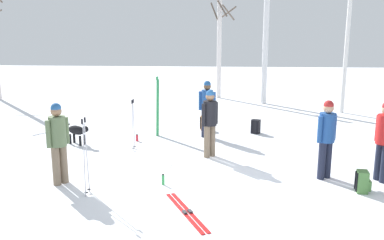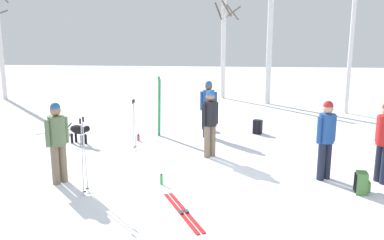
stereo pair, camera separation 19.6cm
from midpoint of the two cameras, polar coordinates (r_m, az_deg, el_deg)
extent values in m
plane|color=white|center=(8.59, 1.69, -8.88)|extent=(60.00, 60.00, 0.00)
cylinder|color=#1E2338|center=(9.23, 18.04, -5.31)|extent=(0.16, 0.16, 0.82)
cylinder|color=#1E2338|center=(9.10, 17.27, -5.51)|extent=(0.16, 0.16, 0.82)
cylinder|color=#1E478C|center=(8.98, 17.95, -1.02)|extent=(0.34, 0.34, 0.62)
sphere|color=tan|center=(8.89, 18.13, 1.62)|extent=(0.22, 0.22, 0.22)
sphere|color=#B22626|center=(8.88, 18.15, 2.00)|extent=(0.21, 0.21, 0.21)
cylinder|color=#1E478C|center=(9.13, 18.84, -0.99)|extent=(0.10, 0.10, 0.56)
cylinder|color=#1E478C|center=(8.83, 17.02, -1.31)|extent=(0.10, 0.10, 0.56)
cylinder|color=#72604C|center=(8.84, -19.25, -6.15)|extent=(0.16, 0.16, 0.82)
cylinder|color=#72604C|center=(8.93, -18.26, -5.90)|extent=(0.16, 0.16, 0.82)
cylinder|color=#566B47|center=(8.70, -19.08, -1.51)|extent=(0.34, 0.34, 0.62)
sphere|color=#997051|center=(8.61, -19.27, 1.20)|extent=(0.22, 0.22, 0.22)
sphere|color=#265999|center=(8.60, -19.30, 1.60)|extent=(0.21, 0.21, 0.21)
cylinder|color=#566B47|center=(8.60, -20.25, -1.89)|extent=(0.10, 0.10, 0.56)
cylinder|color=#566B47|center=(8.81, -17.91, -1.40)|extent=(0.10, 0.10, 0.56)
cylinder|color=#1E2338|center=(12.16, 1.25, -0.54)|extent=(0.16, 0.16, 0.82)
cylinder|color=#1E2338|center=(12.12, 2.08, -0.59)|extent=(0.16, 0.16, 0.82)
cylinder|color=#1E478C|center=(12.00, 1.68, 2.79)|extent=(0.34, 0.34, 0.62)
sphere|color=brown|center=(11.94, 1.70, 4.78)|extent=(0.22, 0.22, 0.22)
sphere|color=#265999|center=(11.93, 1.70, 5.06)|extent=(0.21, 0.21, 0.21)
cylinder|color=#1E478C|center=(12.05, 0.71, 2.74)|extent=(0.10, 0.10, 0.56)
cylinder|color=#1E478C|center=(11.95, 2.66, 2.65)|extent=(0.10, 0.10, 0.56)
cylinder|color=#1E2338|center=(9.49, 24.33, -5.33)|extent=(0.16, 0.16, 0.82)
cylinder|color=red|center=(9.41, 24.24, -1.05)|extent=(0.10, 0.10, 0.56)
cylinder|color=#72604C|center=(10.18, 1.59, -3.07)|extent=(0.16, 0.16, 0.82)
cylinder|color=#72604C|center=(10.30, 2.33, -2.90)|extent=(0.16, 0.16, 0.82)
cylinder|color=black|center=(10.07, 1.99, 0.97)|extent=(0.34, 0.34, 0.62)
sphere|color=#997051|center=(10.00, 2.01, 3.33)|extent=(0.22, 0.22, 0.22)
sphere|color=#265999|center=(9.99, 2.01, 3.67)|extent=(0.21, 0.21, 0.21)
cylinder|color=black|center=(9.94, 1.10, 0.70)|extent=(0.10, 0.10, 0.56)
cylinder|color=black|center=(10.22, 2.86, 1.01)|extent=(0.10, 0.10, 0.56)
ellipsoid|color=black|center=(11.85, -16.45, -1.38)|extent=(0.64, 0.46, 0.26)
sphere|color=black|center=(11.60, -15.31, -1.27)|extent=(0.18, 0.18, 0.18)
ellipsoid|color=black|center=(11.57, -15.08, -1.40)|extent=(0.12, 0.10, 0.06)
cylinder|color=black|center=(12.09, -17.63, -0.81)|extent=(0.19, 0.11, 0.17)
cylinder|color=black|center=(11.83, -15.44, -2.69)|extent=(0.07, 0.07, 0.28)
cylinder|color=black|center=(11.73, -15.97, -2.85)|extent=(0.07, 0.07, 0.28)
cylinder|color=black|center=(12.11, -16.76, -2.44)|extent=(0.07, 0.07, 0.28)
cylinder|color=black|center=(12.01, -17.28, -2.59)|extent=(0.07, 0.07, 0.28)
cube|color=green|center=(12.33, -5.25, 1.74)|extent=(0.07, 0.14, 1.73)
cube|color=green|center=(12.20, -5.34, 5.91)|extent=(0.04, 0.06, 0.10)
cube|color=green|center=(12.28, -5.40, 1.69)|extent=(0.07, 0.14, 1.73)
cube|color=green|center=(12.15, -5.48, 5.88)|extent=(0.04, 0.06, 0.10)
cube|color=red|center=(7.27, -1.98, -12.89)|extent=(0.83, 1.59, 0.02)
cube|color=#333338|center=(7.22, -1.84, -12.88)|extent=(0.11, 0.14, 0.03)
cube|color=red|center=(7.30, -1.22, -12.77)|extent=(0.83, 1.59, 0.02)
cube|color=#333338|center=(7.25, -1.08, -12.76)|extent=(0.11, 0.14, 0.03)
cylinder|color=#B2B2BC|center=(8.14, -15.28, -5.24)|extent=(0.02, 0.11, 1.43)
cylinder|color=black|center=(7.95, -15.59, 0.03)|extent=(0.04, 0.04, 0.10)
cylinder|color=black|center=(8.35, -15.03, -9.46)|extent=(0.07, 0.07, 0.01)
cylinder|color=#B2B2BC|center=(7.99, -15.65, -5.57)|extent=(0.02, 0.11, 1.43)
cylinder|color=black|center=(7.80, -15.97, -0.22)|extent=(0.04, 0.04, 0.10)
cylinder|color=black|center=(8.21, -15.39, -9.85)|extent=(0.07, 0.07, 0.01)
cylinder|color=#B2B2BC|center=(10.96, -8.70, -0.88)|extent=(0.02, 0.10, 1.28)
cylinder|color=black|center=(10.83, -8.82, 2.67)|extent=(0.04, 0.04, 0.10)
cylinder|color=black|center=(11.10, -8.61, -3.73)|extent=(0.07, 0.07, 0.01)
cylinder|color=#B2B2BC|center=(10.81, -8.88, -1.06)|extent=(0.02, 0.10, 1.28)
cylinder|color=black|center=(10.68, -9.00, 2.54)|extent=(0.04, 0.04, 0.10)
cylinder|color=black|center=(10.96, -8.78, -3.95)|extent=(0.07, 0.07, 0.01)
cube|color=#99591E|center=(13.15, 1.26, -0.42)|extent=(0.22, 0.28, 0.44)
cube|color=#99591E|center=(13.17, 1.82, -0.69)|extent=(0.08, 0.20, 0.20)
cube|color=black|center=(13.07, 0.77, -0.49)|extent=(0.03, 0.04, 0.37)
cube|color=black|center=(13.21, 0.74, -0.35)|extent=(0.03, 0.04, 0.37)
cube|color=#4C7F3F|center=(8.68, 22.31, -8.06)|extent=(0.23, 0.28, 0.44)
cube|color=#4C7F3F|center=(8.73, 23.12, -8.48)|extent=(0.08, 0.20, 0.20)
cube|color=black|center=(8.60, 21.63, -8.21)|extent=(0.03, 0.04, 0.37)
cube|color=black|center=(8.73, 21.47, -7.89)|extent=(0.03, 0.04, 0.37)
cube|color=black|center=(12.79, 8.55, -0.91)|extent=(0.32, 0.28, 0.44)
cube|color=black|center=(12.93, 8.72, -1.08)|extent=(0.20, 0.13, 0.20)
cube|color=black|center=(12.66, 8.70, -1.05)|extent=(0.04, 0.04, 0.37)
cube|color=black|center=(12.71, 8.08, -0.98)|extent=(0.04, 0.04, 0.37)
cylinder|color=green|center=(8.49, -4.77, -8.43)|extent=(0.06, 0.06, 0.21)
cylinder|color=black|center=(8.45, -4.79, -7.69)|extent=(0.04, 0.04, 0.02)
cylinder|color=red|center=(11.89, -8.24, -2.54)|extent=(0.08, 0.08, 0.18)
cylinder|color=black|center=(11.87, -8.25, -2.06)|extent=(0.05, 0.05, 0.02)
cylinder|color=silver|center=(19.48, 3.58, 10.75)|extent=(0.22, 0.22, 5.21)
cylinder|color=brown|center=(19.93, 4.59, 14.73)|extent=(0.95, 0.72, 0.68)
cylinder|color=brown|center=(19.35, 2.85, 15.12)|extent=(0.40, 0.60, 0.80)
cylinder|color=brown|center=(19.23, 4.86, 14.89)|extent=(0.62, 0.88, 0.68)
cylinder|color=brown|center=(19.29, 4.00, 15.45)|extent=(0.53, 0.33, 0.75)
cylinder|color=silver|center=(18.12, 10.12, 13.13)|extent=(0.24, 0.24, 6.89)
cylinder|color=silver|center=(16.77, 20.99, 13.66)|extent=(0.16, 0.16, 7.50)
camera|label=1|loc=(0.10, -90.57, -0.12)|focal=37.76mm
camera|label=2|loc=(0.10, 89.43, 0.12)|focal=37.76mm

